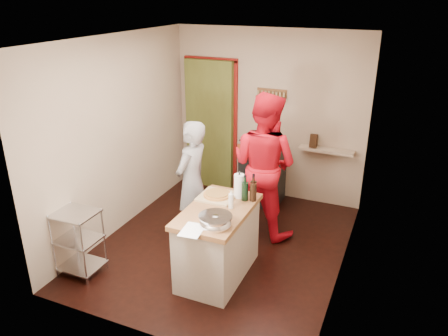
{
  "coord_description": "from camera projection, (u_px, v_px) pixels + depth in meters",
  "views": [
    {
      "loc": [
        1.96,
        -4.49,
        3.09
      ],
      "look_at": [
        0.02,
        0.0,
        1.09
      ],
      "focal_mm": 35.0,
      "sensor_mm": 36.0,
      "label": 1
    }
  ],
  "objects": [
    {
      "name": "person_red",
      "position": [
        264.0,
        165.0,
        5.71
      ],
      "size": [
        1.09,
        0.94,
        1.93
      ],
      "primitive_type": "imported",
      "rotation": [
        0.0,
        0.0,
        2.89
      ],
      "color": "red",
      "rests_on": "ground"
    },
    {
      "name": "wire_shelving",
      "position": [
        78.0,
        240.0,
        4.99
      ],
      "size": [
        0.48,
        0.4,
        0.8
      ],
      "color": "silver",
      "rests_on": "ground"
    },
    {
      "name": "stove",
      "position": [
        262.0,
        175.0,
        6.73
      ],
      "size": [
        0.6,
        0.63,
        1.0
      ],
      "color": "black",
      "rests_on": "ground"
    },
    {
      "name": "back_wall",
      "position": [
        230.0,
        121.0,
        7.03
      ],
      "size": [
        3.0,
        0.44,
        2.6
      ],
      "color": "tan",
      "rests_on": "ground"
    },
    {
      "name": "left_wall",
      "position": [
        119.0,
        136.0,
        5.76
      ],
      "size": [
        0.04,
        3.5,
        2.6
      ],
      "primitive_type": "cube",
      "color": "tan",
      "rests_on": "ground"
    },
    {
      "name": "island",
      "position": [
        218.0,
        240.0,
        4.95
      ],
      "size": [
        0.67,
        1.25,
        1.16
      ],
      "color": "#BAB09E",
      "rests_on": "ground"
    },
    {
      "name": "floor",
      "position": [
        223.0,
        245.0,
        5.71
      ],
      "size": [
        3.5,
        3.5,
        0.0
      ],
      "primitive_type": "plane",
      "color": "black",
      "rests_on": "ground"
    },
    {
      "name": "ceiling",
      "position": [
        222.0,
        38.0,
        4.72
      ],
      "size": [
        3.0,
        3.5,
        0.02
      ],
      "primitive_type": "cube",
      "color": "white",
      "rests_on": "back_wall"
    },
    {
      "name": "right_wall",
      "position": [
        351.0,
        170.0,
        4.66
      ],
      "size": [
        0.04,
        3.5,
        2.6
      ],
      "primitive_type": "cube",
      "color": "tan",
      "rests_on": "ground"
    },
    {
      "name": "person_stripe",
      "position": [
        192.0,
        182.0,
        5.6
      ],
      "size": [
        0.44,
        0.62,
        1.61
      ],
      "primitive_type": "imported",
      "rotation": [
        0.0,
        0.0,
        -1.66
      ],
      "color": "#ADADB1",
      "rests_on": "ground"
    }
  ]
}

